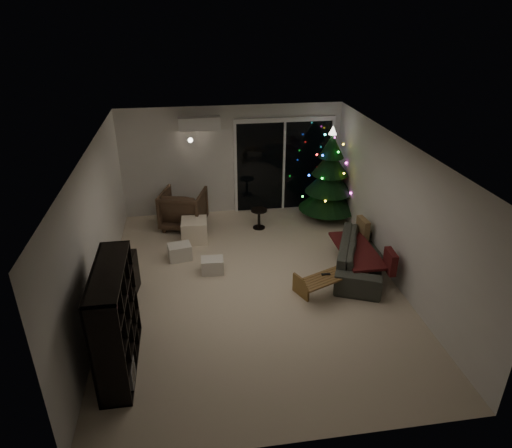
{
  "coord_description": "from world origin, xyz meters",
  "views": [
    {
      "loc": [
        -0.97,
        -6.7,
        4.51
      ],
      "look_at": [
        0.1,
        0.3,
        1.05
      ],
      "focal_mm": 32.0,
      "sensor_mm": 36.0,
      "label": 1
    }
  ],
  "objects": [
    {
      "name": "room",
      "position": [
        0.46,
        1.49,
        1.02
      ],
      "size": [
        6.5,
        7.51,
        2.6
      ],
      "color": "beige",
      "rests_on": "ground"
    },
    {
      "name": "bookshelf",
      "position": [
        -2.25,
        -1.68,
        0.76
      ],
      "size": [
        0.74,
        1.58,
        1.53
      ],
      "primitive_type": null,
      "rotation": [
        0.0,
        0.0,
        0.24
      ],
      "color": "black",
      "rests_on": "floor"
    },
    {
      "name": "media_cabinet",
      "position": [
        -2.25,
        -0.19,
        0.36
      ],
      "size": [
        0.58,
        1.18,
        0.71
      ],
      "primitive_type": "cube",
      "rotation": [
        0.0,
        0.0,
        -0.14
      ],
      "color": "black",
      "rests_on": "floor"
    },
    {
      "name": "stereo",
      "position": [
        -2.25,
        -0.19,
        0.79
      ],
      "size": [
        0.36,
        0.43,
        0.15
      ],
      "primitive_type": "cube",
      "color": "black",
      "rests_on": "media_cabinet"
    },
    {
      "name": "armchair",
      "position": [
        -1.17,
        2.57,
        0.42
      ],
      "size": [
        1.13,
        1.15,
        0.85
      ],
      "primitive_type": "imported",
      "rotation": [
        0.0,
        0.0,
        2.85
      ],
      "color": "#3B2B22",
      "rests_on": "floor"
    },
    {
      "name": "ottoman",
      "position": [
        -0.96,
        1.84,
        0.24
      ],
      "size": [
        0.55,
        0.55,
        0.47
      ],
      "primitive_type": "cube",
      "rotation": [
        0.0,
        0.0,
        -0.05
      ],
      "color": "silver",
      "rests_on": "floor"
    },
    {
      "name": "cardboard_box_a",
      "position": [
        -1.27,
        1.12,
        0.15
      ],
      "size": [
        0.48,
        0.4,
        0.31
      ],
      "primitive_type": "cube",
      "rotation": [
        0.0,
        0.0,
        0.18
      ],
      "color": "silver",
      "rests_on": "floor"
    },
    {
      "name": "cardboard_box_b",
      "position": [
        -0.68,
        0.54,
        0.14
      ],
      "size": [
        0.42,
        0.32,
        0.28
      ],
      "primitive_type": "cube",
      "rotation": [
        0.0,
        0.0,
        -0.04
      ],
      "color": "silver",
      "rests_on": "floor"
    },
    {
      "name": "side_table",
      "position": [
        0.46,
        2.23,
        0.22
      ],
      "size": [
        0.43,
        0.43,
        0.44
      ],
      "primitive_type": "cylinder",
      "rotation": [
        0.0,
        0.0,
        0.25
      ],
      "color": "black",
      "rests_on": "floor"
    },
    {
      "name": "floor_lamp",
      "position": [
        -0.92,
        3.32,
        0.9
      ],
      "size": [
        0.29,
        0.29,
        1.79
      ],
      "primitive_type": "cylinder",
      "color": "black",
      "rests_on": "floor"
    },
    {
      "name": "sofa",
      "position": [
        2.05,
        0.21,
        0.29
      ],
      "size": [
        1.53,
        2.16,
        0.59
      ],
      "primitive_type": "imported",
      "rotation": [
        0.0,
        0.0,
        1.16
      ],
      "color": "#4D4F4A",
      "rests_on": "floor"
    },
    {
      "name": "sofa_throw",
      "position": [
        1.95,
        0.21,
        0.43
      ],
      "size": [
        0.63,
        1.45,
        0.05
      ],
      "primitive_type": "cube",
      "color": "#4D1813",
      "rests_on": "sofa"
    },
    {
      "name": "cushion_a",
      "position": [
        2.3,
        0.86,
        0.53
      ],
      "size": [
        0.15,
        0.4,
        0.39
      ],
      "primitive_type": "cube",
      "rotation": [
        0.0,
        0.0,
        0.09
      ],
      "color": "brown",
      "rests_on": "sofa"
    },
    {
      "name": "cushion_b",
      "position": [
        2.3,
        -0.44,
        0.53
      ],
      "size": [
        0.14,
        0.39,
        0.39
      ],
      "primitive_type": "cube",
      "rotation": [
        0.0,
        0.0,
        -0.07
      ],
      "color": "#4D1813",
      "rests_on": "sofa"
    },
    {
      "name": "coffee_table",
      "position": [
        1.33,
        -0.44,
        0.19
      ],
      "size": [
        1.27,
        0.87,
        0.38
      ],
      "primitive_type": null,
      "rotation": [
        0.0,
        0.0,
        0.41
      ],
      "color": "brown",
      "rests_on": "floor"
    },
    {
      "name": "remote_a",
      "position": [
        1.18,
        -0.44,
        0.39
      ],
      "size": [
        0.15,
        0.05,
        0.02
      ],
      "primitive_type": "cube",
      "color": "black",
      "rests_on": "coffee_table"
    },
    {
      "name": "remote_b",
      "position": [
        1.43,
        -0.39,
        0.39
      ],
      "size": [
        0.15,
        0.09,
        0.02
      ],
      "primitive_type": "cube",
      "rotation": [
        0.0,
        0.0,
        0.35
      ],
      "color": "slate",
      "rests_on": "coffee_table"
    },
    {
      "name": "christmas_tree",
      "position": [
        2.1,
        2.52,
        1.07
      ],
      "size": [
        1.55,
        1.55,
        2.14
      ],
      "primitive_type": "cone",
      "rotation": [
        0.0,
        0.0,
        0.18
      ],
      "color": "black",
      "rests_on": "floor"
    }
  ]
}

